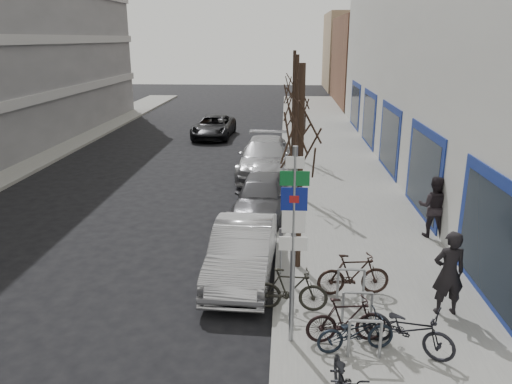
# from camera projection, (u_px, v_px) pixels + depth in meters

# --- Properties ---
(ground) EXTENTS (120.00, 120.00, 0.00)m
(ground) POSITION_uv_depth(u_px,v_px,m) (175.00, 342.00, 10.40)
(ground) COLOR black
(ground) RESTS_ON ground
(sidewalk_east) EXTENTS (5.00, 70.00, 0.15)m
(sidewalk_east) POSITION_uv_depth(u_px,v_px,m) (342.00, 197.00, 19.65)
(sidewalk_east) COLOR slate
(sidewalk_east) RESTS_ON ground
(brick_building_far) EXTENTS (12.00, 14.00, 8.00)m
(brick_building_far) POSITION_uv_depth(u_px,v_px,m) (402.00, 61.00, 46.62)
(brick_building_far) COLOR brown
(brick_building_far) RESTS_ON ground
(tan_building_far) EXTENTS (13.00, 12.00, 9.00)m
(tan_building_far) POSITION_uv_depth(u_px,v_px,m) (380.00, 52.00, 60.75)
(tan_building_far) COLOR #937A5B
(tan_building_far) RESTS_ON ground
(highway_sign_pole) EXTENTS (0.55, 0.10, 4.20)m
(highway_sign_pole) POSITION_uv_depth(u_px,v_px,m) (293.00, 236.00, 9.52)
(highway_sign_pole) COLOR gray
(highway_sign_pole) RESTS_ON ground
(bike_rack) EXTENTS (0.66, 2.26, 0.83)m
(bike_rack) POSITION_uv_depth(u_px,v_px,m) (357.00, 305.00, 10.56)
(bike_rack) COLOR gray
(bike_rack) RESTS_ON sidewalk_east
(tree_near) EXTENTS (1.80, 1.80, 5.50)m
(tree_near) POSITION_uv_depth(u_px,v_px,m) (301.00, 121.00, 12.37)
(tree_near) COLOR black
(tree_near) RESTS_ON ground
(tree_mid) EXTENTS (1.80, 1.80, 5.50)m
(tree_mid) POSITION_uv_depth(u_px,v_px,m) (296.00, 93.00, 18.57)
(tree_mid) COLOR black
(tree_mid) RESTS_ON ground
(tree_far) EXTENTS (1.80, 1.80, 5.50)m
(tree_far) POSITION_uv_depth(u_px,v_px,m) (294.00, 79.00, 24.77)
(tree_far) COLOR black
(tree_far) RESTS_ON ground
(meter_front) EXTENTS (0.10, 0.08, 1.27)m
(meter_front) POSITION_uv_depth(u_px,v_px,m) (281.00, 247.00, 12.86)
(meter_front) COLOR gray
(meter_front) RESTS_ON sidewalk_east
(meter_mid) EXTENTS (0.10, 0.08, 1.27)m
(meter_mid) POSITION_uv_depth(u_px,v_px,m) (283.00, 186.00, 18.11)
(meter_mid) COLOR gray
(meter_mid) RESTS_ON sidewalk_east
(meter_back) EXTENTS (0.10, 0.08, 1.27)m
(meter_back) POSITION_uv_depth(u_px,v_px,m) (284.00, 153.00, 23.35)
(meter_back) COLOR gray
(meter_back) RESTS_ON sidewalk_east
(bike_near_left) EXTENTS (0.61, 1.74, 1.05)m
(bike_near_left) POSITION_uv_depth(u_px,v_px,m) (344.00, 381.00, 8.19)
(bike_near_left) COLOR black
(bike_near_left) RESTS_ON sidewalk_east
(bike_near_right) EXTENTS (1.72, 0.72, 1.01)m
(bike_near_right) POSITION_uv_depth(u_px,v_px,m) (346.00, 320.00, 10.01)
(bike_near_right) COLOR black
(bike_near_right) RESTS_ON sidewalk_east
(bike_mid_curb) EXTENTS (1.64, 0.82, 0.96)m
(bike_mid_curb) POSITION_uv_depth(u_px,v_px,m) (356.00, 329.00, 9.74)
(bike_mid_curb) COLOR black
(bike_mid_curb) RESTS_ON sidewalk_east
(bike_mid_inner) EXTENTS (1.74, 0.60, 1.04)m
(bike_mid_inner) POSITION_uv_depth(u_px,v_px,m) (290.00, 289.00, 11.20)
(bike_mid_inner) COLOR black
(bike_mid_inner) RESTS_ON sidewalk_east
(bike_far_curb) EXTENTS (1.88, 1.43, 1.13)m
(bike_far_curb) POSITION_uv_depth(u_px,v_px,m) (408.00, 325.00, 9.73)
(bike_far_curb) COLOR black
(bike_far_curb) RESTS_ON sidewalk_east
(bike_far_inner) EXTENTS (1.82, 0.75, 1.07)m
(bike_far_inner) POSITION_uv_depth(u_px,v_px,m) (353.00, 274.00, 11.88)
(bike_far_inner) COLOR black
(bike_far_inner) RESTS_ON sidewalk_east
(parked_car_front) EXTENTS (1.71, 4.48, 1.46)m
(parked_car_front) POSITION_uv_depth(u_px,v_px,m) (242.00, 251.00, 13.04)
(parked_car_front) COLOR #AFAFB4
(parked_car_front) RESTS_ON ground
(parked_car_mid) EXTENTS (2.04, 4.42, 1.47)m
(parked_car_mid) POSITION_uv_depth(u_px,v_px,m) (261.00, 195.00, 17.66)
(parked_car_mid) COLOR #48484D
(parked_car_mid) RESTS_ON ground
(parked_car_back) EXTENTS (2.48, 5.76, 1.65)m
(parked_car_back) POSITION_uv_depth(u_px,v_px,m) (265.00, 157.00, 22.92)
(parked_car_back) COLOR #A2A2A7
(parked_car_back) RESTS_ON ground
(lane_car) EXTENTS (2.51, 5.05, 1.38)m
(lane_car) POSITION_uv_depth(u_px,v_px,m) (214.00, 127.00, 31.62)
(lane_car) COLOR black
(lane_car) RESTS_ON ground
(pedestrian_near) EXTENTS (0.76, 0.54, 1.96)m
(pedestrian_near) POSITION_uv_depth(u_px,v_px,m) (449.00, 273.00, 10.95)
(pedestrian_near) COLOR black
(pedestrian_near) RESTS_ON sidewalk_east
(pedestrian_far) EXTENTS (0.84, 0.70, 1.96)m
(pedestrian_far) POSITION_uv_depth(u_px,v_px,m) (434.00, 206.00, 15.30)
(pedestrian_far) COLOR black
(pedestrian_far) RESTS_ON sidewalk_east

